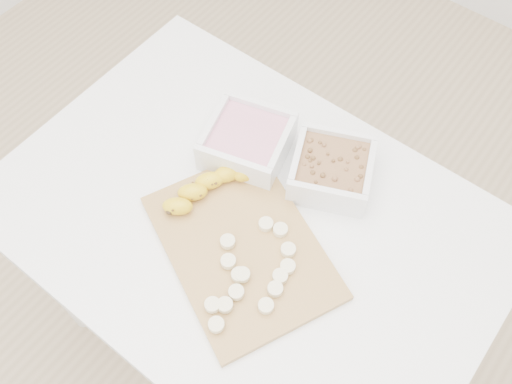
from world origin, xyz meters
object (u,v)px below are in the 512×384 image
Objects in this scene: bowl_yogurt at (247,141)px; bowl_granola at (332,169)px; table at (247,239)px; cutting_board at (242,247)px; banana at (209,187)px.

bowl_yogurt is 0.99× the size of bowl_granola.
bowl_yogurt reaches higher than table.
cutting_board is (0.03, -0.06, 0.10)m from table.
cutting_board is (-0.05, -0.24, -0.03)m from bowl_granola.
banana reaches higher than cutting_board.
bowl_granola is (0.08, 0.18, 0.13)m from table.
bowl_yogurt is at bearing -164.49° from bowl_granola.
bowl_yogurt is 0.13m from banana.
bowl_yogurt is 0.19m from bowl_granola.
cutting_board reaches higher than table.
table is at bearing 36.96° from banana.
bowl_granola reaches higher than cutting_board.
cutting_board is 1.82× the size of banana.
bowl_yogurt is 0.99× the size of banana.
banana is at bearing -133.15° from bowl_granola.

